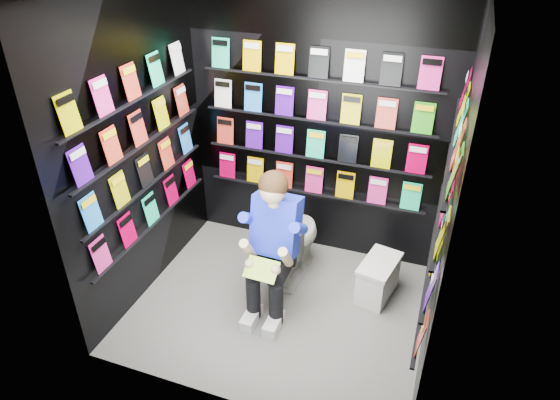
% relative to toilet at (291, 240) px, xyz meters
% --- Properties ---
extents(floor, '(2.40, 2.40, 0.00)m').
position_rel_toilet_xyz_m(floor, '(0.06, -0.48, -0.37)').
color(floor, slate).
rests_on(floor, ground).
extents(wall_back, '(2.40, 0.04, 2.60)m').
position_rel_toilet_xyz_m(wall_back, '(0.06, 0.52, 0.93)').
color(wall_back, black).
rests_on(wall_back, floor).
extents(wall_front, '(2.40, 0.04, 2.60)m').
position_rel_toilet_xyz_m(wall_front, '(0.06, -1.48, 0.93)').
color(wall_front, black).
rests_on(wall_front, floor).
extents(wall_left, '(0.04, 2.00, 2.60)m').
position_rel_toilet_xyz_m(wall_left, '(-1.14, -0.48, 0.93)').
color(wall_left, black).
rests_on(wall_left, floor).
extents(wall_right, '(0.04, 2.00, 2.60)m').
position_rel_toilet_xyz_m(wall_right, '(1.26, -0.48, 0.93)').
color(wall_right, black).
rests_on(wall_right, floor).
extents(comics_back, '(2.10, 0.06, 1.37)m').
position_rel_toilet_xyz_m(comics_back, '(0.06, 0.49, 0.94)').
color(comics_back, red).
rests_on(comics_back, wall_back).
extents(comics_left, '(0.06, 1.70, 1.37)m').
position_rel_toilet_xyz_m(comics_left, '(-1.11, -0.48, 0.94)').
color(comics_left, red).
rests_on(comics_left, wall_left).
extents(comics_right, '(0.06, 1.70, 1.37)m').
position_rel_toilet_xyz_m(comics_right, '(1.23, -0.48, 0.94)').
color(comics_right, red).
rests_on(comics_right, wall_right).
extents(toilet, '(0.45, 0.77, 0.73)m').
position_rel_toilet_xyz_m(toilet, '(0.00, 0.00, 0.00)').
color(toilet, white).
rests_on(toilet, floor).
extents(longbox, '(0.33, 0.48, 0.33)m').
position_rel_toilet_xyz_m(longbox, '(0.81, -0.04, -0.20)').
color(longbox, silver).
rests_on(longbox, floor).
extents(longbox_lid, '(0.35, 0.51, 0.03)m').
position_rel_toilet_xyz_m(longbox_lid, '(0.81, -0.04, -0.02)').
color(longbox_lid, silver).
rests_on(longbox_lid, longbox).
extents(reader, '(0.54, 0.77, 1.39)m').
position_rel_toilet_xyz_m(reader, '(0.00, -0.38, 0.40)').
color(reader, '#212EC6').
rests_on(reader, toilet).
extents(held_comic, '(0.27, 0.16, 0.11)m').
position_rel_toilet_xyz_m(held_comic, '(0.00, -0.73, 0.21)').
color(held_comic, green).
rests_on(held_comic, reader).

